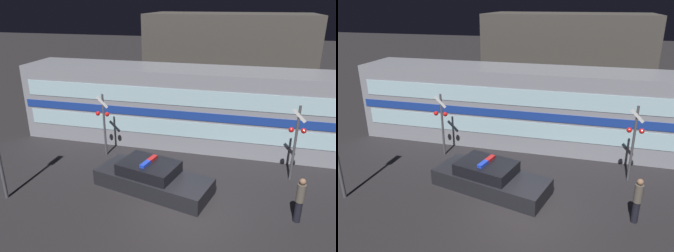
{
  "view_description": "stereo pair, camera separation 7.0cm",
  "coord_description": "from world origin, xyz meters",
  "views": [
    {
      "loc": [
        1.78,
        -9.72,
        7.18
      ],
      "look_at": [
        -1.64,
        3.88,
        1.8
      ],
      "focal_mm": 35.0,
      "sensor_mm": 36.0,
      "label": 1
    },
    {
      "loc": [
        1.85,
        -9.7,
        7.18
      ],
      "look_at": [
        -1.64,
        3.88,
        1.8
      ],
      "focal_mm": 35.0,
      "sensor_mm": 36.0,
      "label": 2
    }
  ],
  "objects": [
    {
      "name": "police_car",
      "position": [
        -1.67,
        1.37,
        0.47
      ],
      "size": [
        5.01,
        2.89,
        1.26
      ],
      "rotation": [
        0.0,
        0.0,
        -0.25
      ],
      "color": "black",
      "rests_on": "ground_plane"
    },
    {
      "name": "building_left",
      "position": [
        0.13,
        15.56,
        3.17
      ],
      "size": [
        11.9,
        5.53,
        6.34
      ],
      "color": "#47423D",
      "rests_on": "ground_plane"
    },
    {
      "name": "train",
      "position": [
        -1.66,
        6.39,
        2.0
      ],
      "size": [
        16.63,
        2.86,
        4.0
      ],
      "color": "gray",
      "rests_on": "ground_plane"
    },
    {
      "name": "pedestrian",
      "position": [
        3.81,
        0.54,
        0.87
      ],
      "size": [
        0.28,
        0.28,
        1.69
      ],
      "color": "black",
      "rests_on": "ground_plane"
    },
    {
      "name": "crossing_signal_near",
      "position": [
        3.84,
        3.41,
        1.95
      ],
      "size": [
        0.69,
        0.28,
        3.33
      ],
      "color": "#4C4C51",
      "rests_on": "ground_plane"
    },
    {
      "name": "crossing_signal_far",
      "position": [
        -4.8,
        3.79,
        1.83
      ],
      "size": [
        0.69,
        0.28,
        3.11
      ],
      "color": "#4C4C51",
      "rests_on": "ground_plane"
    },
    {
      "name": "ground_plane",
      "position": [
        0.0,
        0.0,
        0.0
      ],
      "size": [
        120.0,
        120.0,
        0.0
      ],
      "primitive_type": "plane",
      "color": "#262326"
    }
  ]
}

